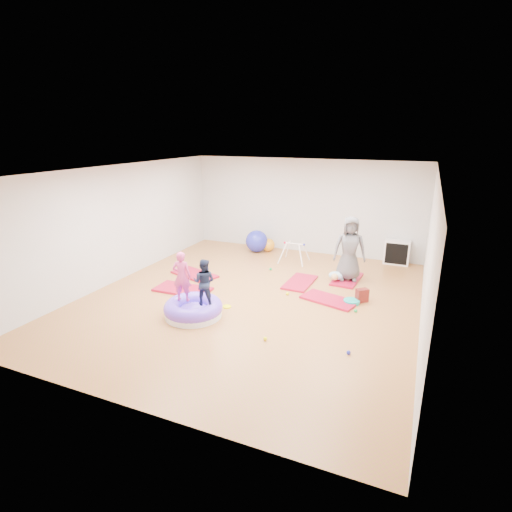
% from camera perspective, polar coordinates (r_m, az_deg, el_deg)
% --- Properties ---
extents(room, '(7.01, 8.01, 2.81)m').
position_cam_1_polar(room, '(8.46, -0.80, 2.68)').
color(room, '#A27730').
rests_on(room, ground).
extents(gym_mat_front_left, '(1.32, 0.68, 0.05)m').
position_cam_1_polar(gym_mat_front_left, '(9.49, -10.41, -4.70)').
color(gym_mat_front_left, '#B80428').
rests_on(gym_mat_front_left, ground).
extents(gym_mat_mid_left, '(1.35, 0.96, 0.05)m').
position_cam_1_polar(gym_mat_mid_left, '(10.41, -8.77, -2.60)').
color(gym_mat_mid_left, '#B80428').
rests_on(gym_mat_mid_left, ground).
extents(gym_mat_center_back, '(0.61, 1.18, 0.05)m').
position_cam_1_polar(gym_mat_center_back, '(9.82, 6.28, -3.75)').
color(gym_mat_center_back, '#B80428').
rests_on(gym_mat_center_back, ground).
extents(gym_mat_right, '(1.30, 0.89, 0.05)m').
position_cam_1_polar(gym_mat_right, '(8.93, 10.40, -6.16)').
color(gym_mat_right, '#B80428').
rests_on(gym_mat_right, ground).
extents(gym_mat_rear_right, '(0.66, 1.20, 0.05)m').
position_cam_1_polar(gym_mat_rear_right, '(10.23, 12.85, -3.23)').
color(gym_mat_rear_right, '#B80428').
rests_on(gym_mat_rear_right, ground).
extents(inflatable_cushion, '(1.18, 1.18, 0.37)m').
position_cam_1_polar(inflatable_cushion, '(8.15, -8.94, -7.52)').
color(inflatable_cushion, white).
rests_on(inflatable_cushion, ground).
extents(child_pink, '(0.42, 0.32, 1.03)m').
position_cam_1_polar(child_pink, '(8.02, -10.57, -2.55)').
color(child_pink, '#DE3E8B').
rests_on(child_pink, inflatable_cushion).
extents(child_navy, '(0.50, 0.41, 0.93)m').
position_cam_1_polar(child_navy, '(7.80, -7.44, -3.36)').
color(child_navy, '#1B2444').
rests_on(child_navy, inflatable_cushion).
extents(adult_caregiver, '(0.88, 0.69, 1.58)m').
position_cam_1_polar(adult_caregiver, '(9.91, 13.23, 1.03)').
color(adult_caregiver, '#4F5055').
rests_on(adult_caregiver, gym_mat_rear_right).
extents(infant, '(0.37, 0.37, 0.22)m').
position_cam_1_polar(infant, '(9.98, 11.34, -2.81)').
color(infant, '#A4D7F6').
rests_on(infant, gym_mat_rear_right).
extents(ball_pit_balls, '(4.30, 3.61, 0.07)m').
position_cam_1_polar(ball_pit_balls, '(8.64, 2.08, -6.61)').
color(ball_pit_balls, green).
rests_on(ball_pit_balls, ground).
extents(exercise_ball_blue, '(0.67, 0.67, 0.67)m').
position_cam_1_polar(exercise_ball_blue, '(12.22, 0.09, 2.13)').
color(exercise_ball_blue, '#2429B2').
rests_on(exercise_ball_blue, ground).
extents(exercise_ball_orange, '(0.40, 0.40, 0.40)m').
position_cam_1_polar(exercise_ball_orange, '(12.30, 1.76, 1.58)').
color(exercise_ball_orange, orange).
rests_on(exercise_ball_orange, ground).
extents(infant_play_gym, '(0.75, 0.71, 0.58)m').
position_cam_1_polar(infant_play_gym, '(11.21, 5.47, 0.91)').
color(infant_play_gym, white).
rests_on(infant_play_gym, ground).
extents(cube_shelf, '(0.67, 0.33, 0.67)m').
position_cam_1_polar(cube_shelf, '(11.74, 19.46, 0.48)').
color(cube_shelf, white).
rests_on(cube_shelf, ground).
extents(balance_disc, '(0.34, 0.34, 0.08)m').
position_cam_1_polar(balance_disc, '(8.90, 13.49, -6.35)').
color(balance_disc, '#13ACA0').
rests_on(balance_disc, ground).
extents(backpack, '(0.30, 0.29, 0.30)m').
position_cam_1_polar(backpack, '(8.99, 14.90, -5.45)').
color(backpack, red).
rests_on(backpack, ground).
extents(yellow_toy, '(0.18, 0.18, 0.03)m').
position_cam_1_polar(yellow_toy, '(8.50, -4.17, -7.22)').
color(yellow_toy, '#FEFF00').
rests_on(yellow_toy, ground).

